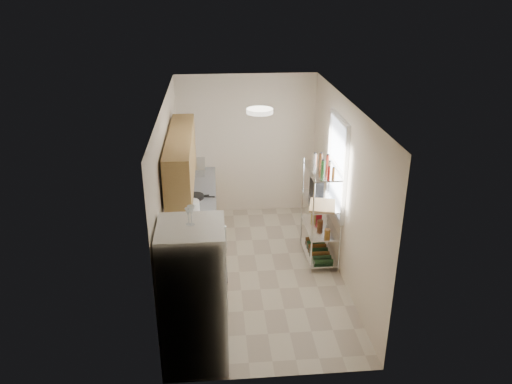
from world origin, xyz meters
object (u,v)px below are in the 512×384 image
frying_pan_large (195,197)px  cutting_board (322,206)px  refrigerator (194,296)px  rice_cooker (191,208)px  espresso_machine (317,185)px

frying_pan_large → cutting_board: size_ratio=0.60×
refrigerator → rice_cooker: bearing=92.7°
rice_cooker → frying_pan_large: 0.59m
rice_cooker → frying_pan_large: (0.04, 0.58, -0.08)m
refrigerator → espresso_machine: size_ratio=6.50×
refrigerator → espresso_machine: 3.03m
frying_pan_large → cutting_board: 2.04m
cutting_board → refrigerator: bearing=-134.3°
refrigerator → espresso_machine: (1.85, 2.39, 0.27)m
rice_cooker → cutting_board: size_ratio=0.54×
refrigerator → frying_pan_large: 2.61m
espresso_machine → refrigerator: bearing=-137.5°
rice_cooker → cutting_board: bearing=-4.3°
rice_cooker → espresso_machine: espresso_machine is taller
rice_cooker → espresso_machine: bearing=10.3°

